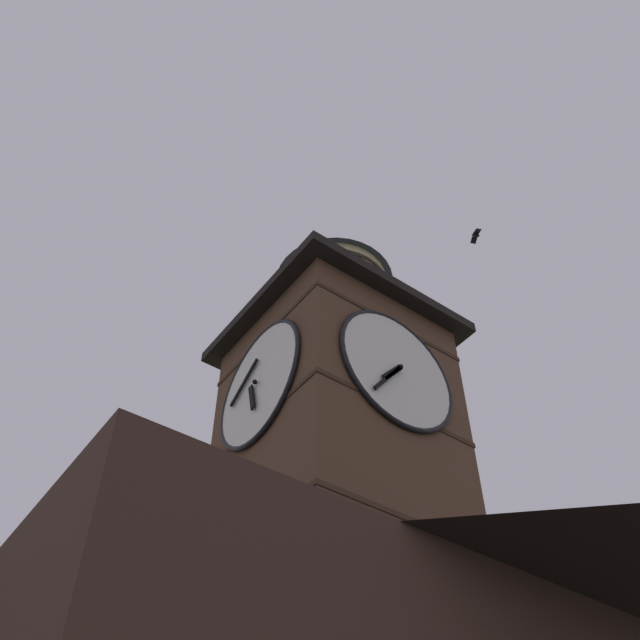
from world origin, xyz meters
The scene contains 3 objects.
clock_tower centered at (-2.55, -2.76, 11.71)m, with size 4.42×4.42×9.26m.
flying_bird_high centered at (-8.36, -2.49, 21.79)m, with size 0.44×0.64×0.15m.
flying_bird_low centered at (-6.34, -6.52, 18.73)m, with size 0.32×0.52×0.11m.
Camera 1 is at (4.81, 6.76, 2.18)m, focal length 41.53 mm.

